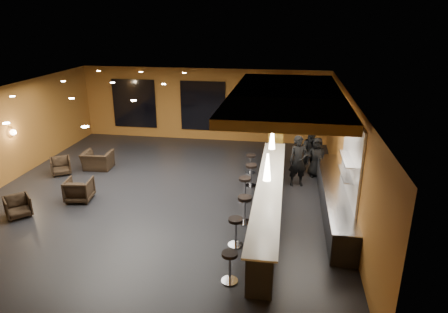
# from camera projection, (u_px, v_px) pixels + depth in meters

# --- Properties ---
(floor) EXTENTS (12.00, 13.00, 0.10)m
(floor) POSITION_uv_depth(u_px,v_px,m) (165.00, 194.00, 13.96)
(floor) COLOR black
(floor) RESTS_ON ground
(ceiling) EXTENTS (12.00, 13.00, 0.10)m
(ceiling) POSITION_uv_depth(u_px,v_px,m) (160.00, 92.00, 12.75)
(ceiling) COLOR black
(wall_back) EXTENTS (12.00, 0.10, 3.50)m
(wall_back) POSITION_uv_depth(u_px,v_px,m) (203.00, 104.00, 19.44)
(wall_back) COLOR #975D22
(wall_back) RESTS_ON floor
(wall_front) EXTENTS (12.00, 0.10, 3.50)m
(wall_front) POSITION_uv_depth(u_px,v_px,m) (54.00, 256.00, 7.27)
(wall_front) COLOR #975D22
(wall_front) RESTS_ON floor
(wall_left) EXTENTS (0.10, 13.00, 3.50)m
(wall_left) POSITION_uv_depth(u_px,v_px,m) (0.00, 137.00, 14.27)
(wall_left) COLOR #975D22
(wall_left) RESTS_ON floor
(wall_right) EXTENTS (0.10, 13.00, 3.50)m
(wall_right) POSITION_uv_depth(u_px,v_px,m) (349.00, 155.00, 12.45)
(wall_right) COLOR #975D22
(wall_right) RESTS_ON floor
(wood_soffit) EXTENTS (3.60, 8.00, 0.28)m
(wood_soffit) POSITION_uv_depth(u_px,v_px,m) (286.00, 96.00, 13.14)
(wood_soffit) COLOR olive
(wood_soffit) RESTS_ON ceiling
(window_left) EXTENTS (2.20, 0.06, 2.40)m
(window_left) POSITION_uv_depth(u_px,v_px,m) (134.00, 104.00, 19.89)
(window_left) COLOR black
(window_left) RESTS_ON wall_back
(window_center) EXTENTS (2.20, 0.06, 2.40)m
(window_center) POSITION_uv_depth(u_px,v_px,m) (203.00, 106.00, 19.36)
(window_center) COLOR black
(window_center) RESTS_ON wall_back
(window_right) EXTENTS (2.20, 0.06, 2.40)m
(window_right) POSITION_uv_depth(u_px,v_px,m) (265.00, 108.00, 18.91)
(window_right) COLOR black
(window_right) RESTS_ON wall_back
(tile_backsplash) EXTENTS (0.06, 3.20, 2.40)m
(tile_backsplash) POSITION_uv_depth(u_px,v_px,m) (352.00, 158.00, 11.45)
(tile_backsplash) COLOR white
(tile_backsplash) RESTS_ON wall_right
(bar_counter) EXTENTS (0.60, 8.00, 1.00)m
(bar_counter) POSITION_uv_depth(u_px,v_px,m) (269.00, 200.00, 12.30)
(bar_counter) COLOR black
(bar_counter) RESTS_ON floor
(bar_top) EXTENTS (0.78, 8.10, 0.05)m
(bar_top) POSITION_uv_depth(u_px,v_px,m) (270.00, 184.00, 12.12)
(bar_top) COLOR white
(bar_top) RESTS_ON bar_counter
(prep_counter) EXTENTS (0.70, 6.00, 0.86)m
(prep_counter) POSITION_uv_depth(u_px,v_px,m) (334.00, 199.00, 12.49)
(prep_counter) COLOR black
(prep_counter) RESTS_ON floor
(prep_top) EXTENTS (0.72, 6.00, 0.03)m
(prep_top) POSITION_uv_depth(u_px,v_px,m) (335.00, 186.00, 12.33)
(prep_top) COLOR silver
(prep_top) RESTS_ON prep_counter
(wall_shelf_lower) EXTENTS (0.30, 1.50, 0.03)m
(wall_shelf_lower) POSITION_uv_depth(u_px,v_px,m) (346.00, 174.00, 11.42)
(wall_shelf_lower) COLOR silver
(wall_shelf_lower) RESTS_ON wall_right
(wall_shelf_upper) EXTENTS (0.30, 1.50, 0.03)m
(wall_shelf_upper) POSITION_uv_depth(u_px,v_px,m) (348.00, 159.00, 11.26)
(wall_shelf_upper) COLOR silver
(wall_shelf_upper) RESTS_ON wall_right
(column) EXTENTS (0.60, 0.60, 3.50)m
(column) POSITION_uv_depth(u_px,v_px,m) (276.00, 123.00, 16.15)
(column) COLOR olive
(column) RESTS_ON floor
(wall_sconce) EXTENTS (0.22, 0.22, 0.22)m
(wall_sconce) POSITION_uv_depth(u_px,v_px,m) (13.00, 132.00, 14.69)
(wall_sconce) COLOR #FFE5B2
(wall_sconce) RESTS_ON wall_left
(pendant_0) EXTENTS (0.20, 0.20, 0.70)m
(pendant_0) POSITION_uv_depth(u_px,v_px,m) (267.00, 167.00, 9.82)
(pendant_0) COLOR white
(pendant_0) RESTS_ON wood_soffit
(pendant_1) EXTENTS (0.20, 0.20, 0.70)m
(pendant_1) POSITION_uv_depth(u_px,v_px,m) (272.00, 138.00, 12.14)
(pendant_1) COLOR white
(pendant_1) RESTS_ON wood_soffit
(pendant_2) EXTENTS (0.20, 0.20, 0.70)m
(pendant_2) POSITION_uv_depth(u_px,v_px,m) (275.00, 118.00, 14.46)
(pendant_2) COLOR white
(pendant_2) RESTS_ON wood_soffit
(staff_a) EXTENTS (0.78, 0.61, 1.87)m
(staff_a) POSITION_uv_depth(u_px,v_px,m) (298.00, 161.00, 14.29)
(staff_a) COLOR black
(staff_a) RESTS_ON floor
(staff_b) EXTENTS (0.97, 0.80, 1.86)m
(staff_b) POSITION_uv_depth(u_px,v_px,m) (312.00, 152.00, 15.24)
(staff_b) COLOR black
(staff_b) RESTS_ON floor
(staff_c) EXTENTS (0.81, 0.58, 1.54)m
(staff_c) POSITION_uv_depth(u_px,v_px,m) (316.00, 157.00, 15.17)
(staff_c) COLOR black
(staff_c) RESTS_ON floor
(armchair_a) EXTENTS (1.01, 1.01, 0.66)m
(armchair_a) POSITION_uv_depth(u_px,v_px,m) (18.00, 206.00, 12.25)
(armchair_a) COLOR black
(armchair_a) RESTS_ON floor
(armchair_b) EXTENTS (0.92, 0.94, 0.76)m
(armchair_b) POSITION_uv_depth(u_px,v_px,m) (79.00, 190.00, 13.30)
(armchair_b) COLOR black
(armchair_b) RESTS_ON floor
(armchair_c) EXTENTS (1.00, 1.01, 0.67)m
(armchair_c) POSITION_uv_depth(u_px,v_px,m) (61.00, 166.00, 15.51)
(armchair_c) COLOR black
(armchair_c) RESTS_ON floor
(armchair_d) EXTENTS (1.16, 1.03, 0.72)m
(armchair_d) POSITION_uv_depth(u_px,v_px,m) (98.00, 160.00, 16.03)
(armchair_d) COLOR black
(armchair_d) RESTS_ON floor
(bar_stool_0) EXTENTS (0.40, 0.40, 0.78)m
(bar_stool_0) POSITION_uv_depth(u_px,v_px,m) (230.00, 263.00, 9.17)
(bar_stool_0) COLOR silver
(bar_stool_0) RESTS_ON floor
(bar_stool_1) EXTENTS (0.41, 0.41, 0.82)m
(bar_stool_1) POSITION_uv_depth(u_px,v_px,m) (236.00, 228.00, 10.62)
(bar_stool_1) COLOR silver
(bar_stool_1) RESTS_ON floor
(bar_stool_2) EXTENTS (0.44, 0.44, 0.86)m
(bar_stool_2) POSITION_uv_depth(u_px,v_px,m) (245.00, 206.00, 11.78)
(bar_stool_2) COLOR silver
(bar_stool_2) RESTS_ON floor
(bar_stool_3) EXTENTS (0.43, 0.43, 0.85)m
(bar_stool_3) POSITION_uv_depth(u_px,v_px,m) (245.00, 186.00, 13.18)
(bar_stool_3) COLOR silver
(bar_stool_3) RESTS_ON floor
(bar_stool_4) EXTENTS (0.42, 0.42, 0.84)m
(bar_stool_4) POSITION_uv_depth(u_px,v_px,m) (251.00, 172.00, 14.34)
(bar_stool_4) COLOR silver
(bar_stool_4) RESTS_ON floor
(bar_stool_5) EXTENTS (0.39, 0.39, 0.76)m
(bar_stool_5) POSITION_uv_depth(u_px,v_px,m) (251.00, 161.00, 15.54)
(bar_stool_5) COLOR silver
(bar_stool_5) RESTS_ON floor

